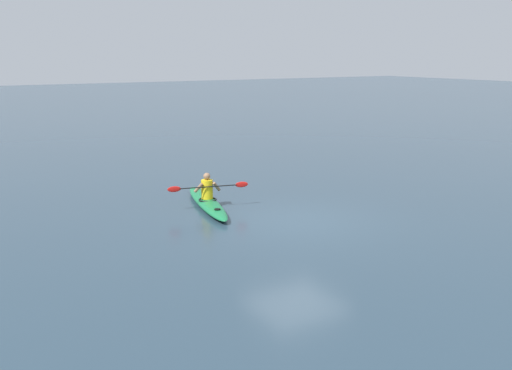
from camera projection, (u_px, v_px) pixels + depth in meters
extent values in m
plane|color=#283D4C|center=(296.00, 222.00, 15.98)|extent=(160.00, 160.00, 0.00)
ellipsoid|color=#19723F|center=(207.00, 202.00, 17.54)|extent=(1.59, 4.30, 0.26)
torus|color=black|center=(208.00, 200.00, 17.44)|extent=(0.66, 0.66, 0.04)
cylinder|color=black|center=(217.00, 209.00, 16.32)|extent=(0.18, 0.18, 0.02)
cylinder|color=yellow|center=(207.00, 189.00, 17.43)|extent=(0.35, 0.35, 0.57)
sphere|color=#936B4C|center=(207.00, 176.00, 17.34)|extent=(0.21, 0.21, 0.21)
cylinder|color=black|center=(209.00, 187.00, 17.21)|extent=(2.00, 0.51, 0.03)
ellipsoid|color=red|center=(242.00, 184.00, 17.52)|extent=(0.40, 0.13, 0.17)
ellipsoid|color=red|center=(174.00, 189.00, 16.91)|extent=(0.40, 0.13, 0.17)
cylinder|color=#936B4C|center=(217.00, 186.00, 17.42)|extent=(0.30, 0.19, 0.34)
cylinder|color=#936B4C|center=(199.00, 188.00, 17.25)|extent=(0.26, 0.24, 0.34)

